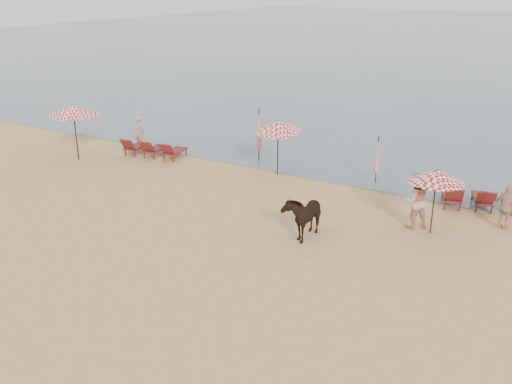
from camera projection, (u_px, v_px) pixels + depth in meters
ground at (161, 285)px, 15.41m from camera, size 120.00×120.00×0.00m
lounger_cluster_left at (153, 148)px, 26.45m from camera, size 2.91×2.00×0.59m
lounger_cluster_right at (483, 198)px, 20.38m from camera, size 3.13×2.39×0.61m
umbrella_open_left_a at (73, 110)px, 25.41m from camera, size 2.24×2.24×2.54m
umbrella_open_left_b at (278, 126)px, 23.39m from camera, size 1.92×1.96×2.45m
umbrella_open_right at (437, 176)px, 17.93m from camera, size 1.78×1.78×2.18m
umbrella_closed_left at (259, 129)px, 25.36m from camera, size 0.30×0.30×2.46m
umbrella_closed_right at (377, 155)px, 22.72m from camera, size 0.24×0.24×1.96m
cow at (303, 214)px, 18.15m from camera, size 0.83×1.77×1.48m
beachgoer_left at (140, 132)px, 27.72m from camera, size 0.69×0.62×1.59m
beachgoer_right_a at (415, 200)px, 18.72m from camera, size 1.18×1.16×1.92m
beachgoer_right_b at (507, 207)px, 18.62m from camera, size 0.96×0.54×1.54m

